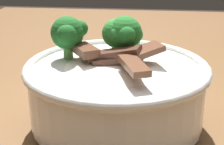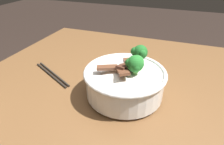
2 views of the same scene
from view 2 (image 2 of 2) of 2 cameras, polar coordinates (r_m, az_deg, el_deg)
The scene contains 3 objects.
dining_table at distance 0.59m, azimuth 15.85°, elevation -19.06°, with size 1.32×1.07×0.80m.
rice_bowl at distance 0.54m, azimuth 4.04°, elevation -2.04°, with size 0.23×0.23×0.14m.
chopsticks_pair at distance 0.69m, azimuth -17.72°, elevation -0.46°, with size 0.19×0.11×0.01m.
Camera 2 is at (0.02, 0.39, 1.15)m, focal length 30.16 mm.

